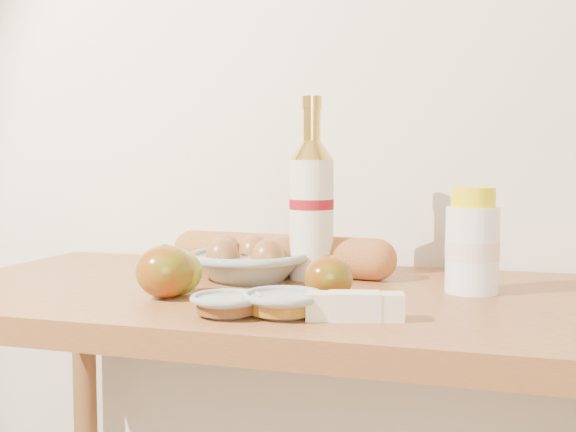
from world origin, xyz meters
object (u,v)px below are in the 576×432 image
object	(u,v)px
bourbon_bottle	(312,205)
baguette	(280,254)
table	(293,366)
cream_bottle	(472,244)
egg_bowl	(249,262)

from	to	relation	value
bourbon_bottle	baguette	xyz separation A→B (m)	(-0.07, 0.03, -0.09)
baguette	table	bearing A→B (deg)	-58.10
table	bourbon_bottle	bearing A→B (deg)	90.16
bourbon_bottle	cream_bottle	distance (m)	0.28
table	bourbon_bottle	distance (m)	0.27
bourbon_bottle	cream_bottle	world-z (taller)	bourbon_bottle
egg_bowl	baguette	world-z (taller)	egg_bowl
bourbon_bottle	baguette	bearing A→B (deg)	132.12
cream_bottle	egg_bowl	size ratio (longest dim) A/B	0.72
cream_bottle	egg_bowl	xyz separation A→B (m)	(-0.37, 0.01, -0.05)
table	cream_bottle	xyz separation A→B (m)	(0.27, 0.06, 0.20)
egg_bowl	baguette	bearing A→B (deg)	64.79
table	bourbon_bottle	world-z (taller)	bourbon_bottle
bourbon_bottle	cream_bottle	bearing A→B (deg)	-32.31
bourbon_bottle	egg_bowl	bearing A→B (deg)	177.97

